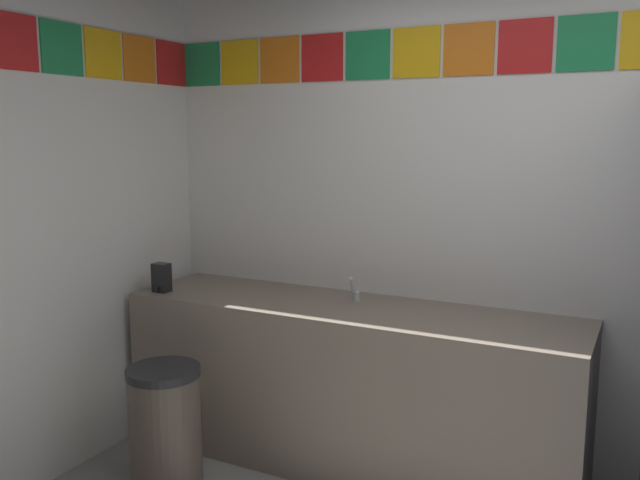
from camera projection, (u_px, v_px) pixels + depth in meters
The scene contains 5 objects.
wall_back at pixel (576, 219), 3.16m from camera, with size 4.53×0.09×2.62m.
vanity_counter at pixel (347, 384), 3.46m from camera, with size 2.37×0.62×0.85m.
faucet_center at pixel (355, 292), 3.46m from camera, with size 0.04×0.10×0.14m.
soap_dispenser at pixel (162, 278), 3.68m from camera, with size 0.09×0.09×0.16m.
trash_bin at pixel (165, 430), 3.19m from camera, with size 0.35×0.35×0.62m.
Camera 1 is at (0.34, -1.70, 1.72)m, focal length 37.32 mm.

